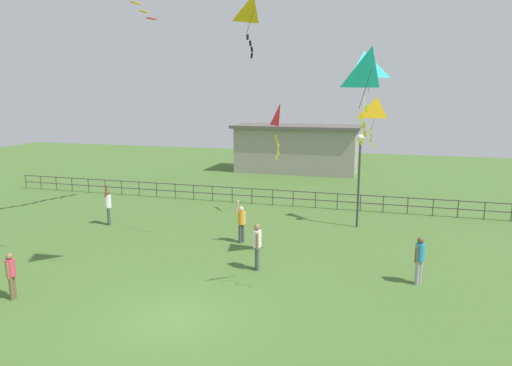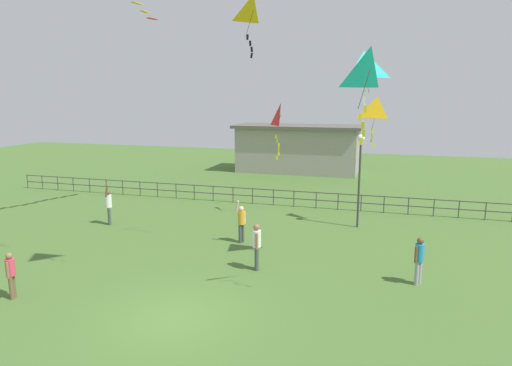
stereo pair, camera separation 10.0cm
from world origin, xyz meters
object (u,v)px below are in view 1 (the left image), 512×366
Objects in this scene: person_4 at (108,205)px; person_2 at (420,257)px; lamppost at (360,160)px; kite_3 at (364,67)px; kite_2 at (280,117)px; person_1 at (241,221)px; kite_4 at (253,12)px; person_3 at (11,273)px; kite_1 at (376,110)px; person_0 at (257,244)px; kite_6 at (371,72)px.

person_2 is at bearing -13.20° from person_4.
lamppost is 6.66m from kite_3.
person_2 is at bearing -47.68° from kite_2.
kite_4 reaches higher than person_1.
person_3 is 0.66× the size of kite_1.
person_3 is 0.52× the size of kite_2.
kite_2 is 1.50× the size of kite_3.
lamppost is 2.59× the size of person_0.
person_1 is 0.83× the size of kite_1.
person_3 is 0.79× the size of kite_3.
person_4 is at bearing 157.34° from person_0.
person_4 is at bearing 154.00° from kite_6.
lamppost reaches higher than person_1.
person_2 is at bearing -68.92° from lamppost.
kite_4 is 0.84× the size of kite_6.
person_2 is 13.19m from person_3.
kite_2 reaches higher than person_4.
kite_2 is 11.12m from kite_6.
person_4 reaches higher than person_2.
lamppost is at bearing -11.37° from kite_2.
kite_2 is (0.60, 4.61, 4.25)m from person_1.
kite_4 is (6.10, 6.11, 8.43)m from person_3.
kite_1 is at bearing 48.29° from person_3.
person_3 is at bearing -158.95° from person_2.
person_0 is at bearing -159.68° from kite_3.
kite_4 is (8.05, -1.98, 8.28)m from person_4.
person_4 is at bearing 166.18° from kite_4.
kite_2 is 7.81m from kite_3.
kite_3 is at bearing -86.97° from lamppost.
person_1 reaches higher than person_3.
person_2 is at bearing 57.24° from kite_6.
kite_3 is (-2.16, 1.01, 6.29)m from person_2.
kite_2 is at bearing 26.22° from person_4.
person_4 reaches higher than person_0.
person_4 is 0.94× the size of kite_4.
kite_1 reaches higher than person_1.
kite_4 reaches higher than kite_6.
kite_1 reaches higher than kite_2.
person_3 is 0.74× the size of person_4.
person_2 is 6.73m from kite_3.
person_1 is at bearing 160.32° from person_2.
person_4 is at bearing -163.48° from kite_1.
person_0 is at bearing -177.27° from person_2.
person_1 is at bearing 118.27° from person_0.
kite_6 reaches higher than lamppost.
kite_1 is at bearing 40.22° from person_1.
person_0 is 7.47m from kite_6.
kite_1 is (12.46, 3.70, 4.58)m from person_4.
lamppost is 1.56× the size of kite_2.
kite_1 is (5.31, 4.49, 4.64)m from person_1.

